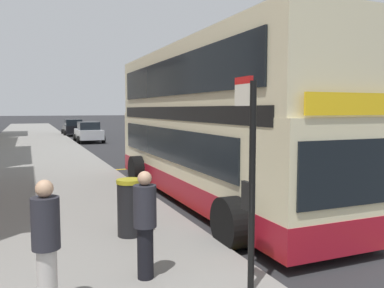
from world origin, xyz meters
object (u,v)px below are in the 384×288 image
at_px(double_decker_bus, 209,129).
at_px(pedestrian_waiting_near_sign, 46,241).
at_px(parked_car_black_distant, 73,128).
at_px(pedestrian_further_back, 145,221).
at_px(litter_bin, 130,207).
at_px(parked_car_silver_behind, 89,132).
at_px(bus_stop_sign, 249,168).

height_order(double_decker_bus, pedestrian_waiting_near_sign, double_decker_bus).
bearing_deg(parked_car_black_distant, pedestrian_waiting_near_sign, -96.45).
distance_m(pedestrian_further_back, litter_bin, 2.07).
bearing_deg(double_decker_bus, litter_bin, -136.90).
xyz_separation_m(parked_car_silver_behind, pedestrian_waiting_near_sign, (-4.25, -26.98, 0.24)).
bearing_deg(pedestrian_waiting_near_sign, pedestrian_further_back, 19.62).
distance_m(parked_car_black_distant, litter_bin, 33.11).
distance_m(double_decker_bus, parked_car_black_distant, 30.22).
bearing_deg(pedestrian_further_back, pedestrian_waiting_near_sign, -160.38).
bearing_deg(double_decker_bus, bus_stop_sign, -109.75).
xyz_separation_m(double_decker_bus, parked_car_black_distant, (-0.70, 30.19, -1.26)).
bearing_deg(parked_car_black_distant, pedestrian_further_back, -94.30).
xyz_separation_m(double_decker_bus, bus_stop_sign, (-2.06, -5.74, -0.22)).
height_order(bus_stop_sign, parked_car_silver_behind, bus_stop_sign).
relative_size(parked_car_black_distant, pedestrian_waiting_near_sign, 2.54).
distance_m(bus_stop_sign, pedestrian_further_back, 1.72).
xyz_separation_m(parked_car_silver_behind, litter_bin, (-2.60, -24.45, -0.09)).
distance_m(bus_stop_sign, pedestrian_waiting_near_sign, 2.76).
bearing_deg(pedestrian_waiting_near_sign, parked_car_black_distant, 83.63).
distance_m(double_decker_bus, parked_car_silver_behind, 21.65).
relative_size(pedestrian_further_back, litter_bin, 1.42).
xyz_separation_m(double_decker_bus, pedestrian_further_back, (-3.29, -4.87, -1.06)).
xyz_separation_m(parked_car_black_distant, pedestrian_waiting_near_sign, (-3.97, -35.55, 0.24)).
bearing_deg(parked_car_silver_behind, parked_car_black_distant, 92.59).
distance_m(parked_car_black_distant, pedestrian_further_back, 35.16).
relative_size(pedestrian_waiting_near_sign, pedestrian_further_back, 1.03).
distance_m(double_decker_bus, pedestrian_waiting_near_sign, 7.19).
bearing_deg(pedestrian_further_back, bus_stop_sign, -35.29).
relative_size(parked_car_black_distant, parked_car_silver_behind, 1.00).
bearing_deg(bus_stop_sign, double_decker_bus, 70.25).
distance_m(parked_car_silver_behind, pedestrian_waiting_near_sign, 27.31).
bearing_deg(parked_car_silver_behind, double_decker_bus, -88.11).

